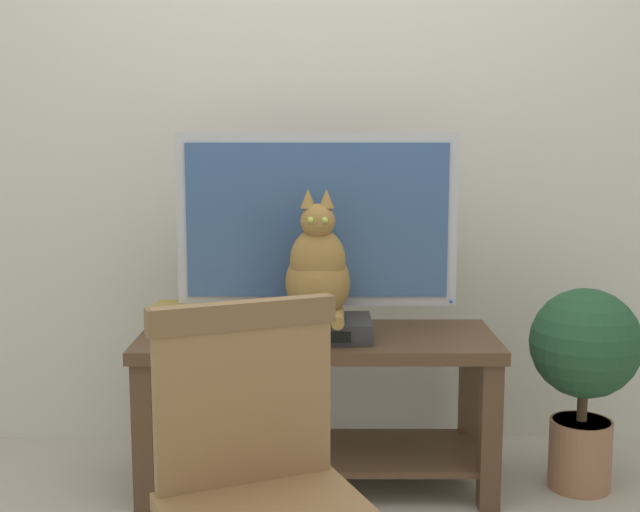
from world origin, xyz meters
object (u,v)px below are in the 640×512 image
object	(u,v)px
wooden_chair	(264,481)
book_stack	(189,318)
tv_stand	(320,383)
potted_plant	(587,364)
media_box	(321,329)
cat	(321,271)
tv	(320,226)

from	to	relation	value
wooden_chair	book_stack	world-z (taller)	wooden_chair
tv_stand	potted_plant	bearing A→B (deg)	-1.66
media_box	book_stack	world-z (taller)	book_stack
cat	book_stack	distance (m)	0.52
media_box	potted_plant	distance (m)	0.95
book_stack	tv_stand	bearing A→B (deg)	-4.69
tv_stand	potted_plant	distance (m)	0.95
tv_stand	tv	world-z (taller)	tv
tv	wooden_chair	world-z (taller)	tv
media_box	tv_stand	bearing A→B (deg)	92.85
cat	wooden_chair	size ratio (longest dim) A/B	0.50
tv_stand	cat	distance (m)	0.42
wooden_chair	tv	bearing A→B (deg)	84.71
media_box	wooden_chair	distance (m)	1.14
tv_stand	potted_plant	xyz separation A→B (m)	(0.95, -0.03, 0.08)
tv	cat	size ratio (longest dim) A/B	2.19
media_box	tv	bearing A→B (deg)	91.25
tv_stand	tv	xyz separation A→B (m)	(0.00, 0.07, 0.56)
tv	potted_plant	bearing A→B (deg)	-5.61
cat	wooden_chair	distance (m)	1.16
tv	media_box	xyz separation A→B (m)	(0.00, -0.12, -0.35)
tv_stand	wooden_chair	world-z (taller)	wooden_chair
tv_stand	book_stack	size ratio (longest dim) A/B	5.12
media_box	cat	xyz separation A→B (m)	(0.00, -0.01, 0.21)
media_box	potted_plant	size ratio (longest dim) A/B	0.51
cat	wooden_chair	world-z (taller)	cat
media_box	potted_plant	xyz separation A→B (m)	(0.94, 0.02, -0.13)
media_box	potted_plant	bearing A→B (deg)	1.49
cat	book_stack	xyz separation A→B (m)	(-0.47, 0.10, -0.19)
potted_plant	media_box	bearing A→B (deg)	-178.51
book_stack	media_box	bearing A→B (deg)	-10.85
tv	cat	xyz separation A→B (m)	(0.00, -0.13, -0.14)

